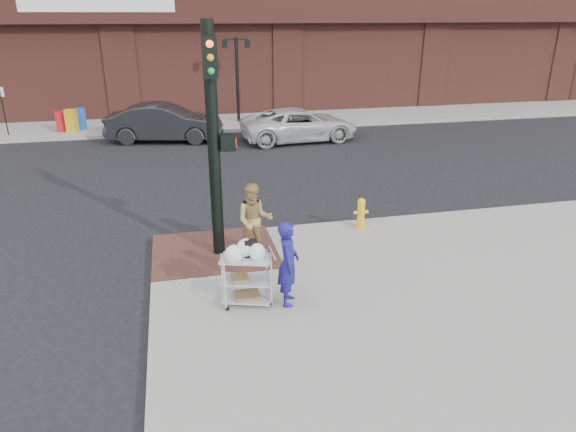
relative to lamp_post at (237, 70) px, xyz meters
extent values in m
plane|color=black|center=(-2.00, -16.00, -2.62)|extent=(220.00, 220.00, 0.00)
cube|color=#989590|center=(10.50, 16.00, -2.54)|extent=(65.00, 36.00, 0.15)
cube|color=#4A2523|center=(-2.60, -15.10, -2.46)|extent=(2.80, 2.40, 0.01)
cylinder|color=black|center=(0.00, 0.00, -0.47)|extent=(0.16, 0.16, 4.00)
cube|color=black|center=(0.00, 0.00, 1.43)|extent=(1.20, 0.06, 0.06)
cube|color=black|center=(-0.55, 0.00, 1.23)|extent=(0.22, 0.22, 0.35)
cube|color=black|center=(0.55, 0.00, 1.23)|extent=(0.22, 0.22, 0.35)
cylinder|color=black|center=(-10.50, -1.00, -1.37)|extent=(0.05, 0.05, 2.20)
cylinder|color=black|center=(-2.50, -15.20, 0.03)|extent=(0.26, 0.26, 5.00)
cube|color=black|center=(-2.20, -15.20, 0.08)|extent=(0.32, 0.28, 0.34)
cube|color=#FF260C|center=(-2.04, -15.20, 0.08)|extent=(0.02, 0.18, 0.22)
cube|color=black|center=(-2.50, -15.48, 1.83)|extent=(0.28, 0.18, 0.80)
imported|color=navy|center=(-1.45, -17.66, -1.65)|extent=(0.52, 0.68, 1.64)
imported|color=#9D8449|center=(-1.72, -15.50, -1.63)|extent=(0.87, 0.71, 1.68)
imported|color=black|center=(-3.63, -3.10, -1.81)|extent=(5.16, 2.66, 1.62)
imported|color=beige|center=(2.09, -4.28, -1.91)|extent=(5.23, 2.69, 1.41)
cube|color=#AAAAAF|center=(-2.21, -17.51, -1.55)|extent=(1.02, 0.75, 0.03)
cube|color=#AAAAAF|center=(-2.21, -17.51, -1.98)|extent=(1.02, 0.75, 0.03)
cube|color=#AAAAAF|center=(-2.21, -17.51, -2.36)|extent=(1.02, 0.75, 0.03)
cube|color=black|center=(-2.11, -17.45, -1.38)|extent=(0.22, 0.14, 0.32)
cube|color=brown|center=(-2.33, -17.51, -1.93)|extent=(0.30, 0.34, 0.08)
cube|color=brown|center=(-2.21, -17.51, -2.31)|extent=(0.47, 0.36, 0.07)
cylinder|color=yellow|center=(1.15, -14.52, -2.43)|extent=(0.26, 0.26, 0.07)
cylinder|color=yellow|center=(1.15, -14.52, -2.10)|extent=(0.19, 0.19, 0.58)
sphere|color=yellow|center=(1.15, -14.52, -1.78)|extent=(0.20, 0.20, 0.20)
cylinder|color=yellow|center=(1.15, -14.52, -2.05)|extent=(0.37, 0.08, 0.08)
cube|color=#AF141C|center=(-8.31, -0.72, -2.00)|extent=(0.47, 0.44, 0.94)
cube|color=gold|center=(-7.77, -1.02, -1.95)|extent=(0.53, 0.50, 1.05)
cube|color=#1849A1|center=(-7.47, -0.42, -1.97)|extent=(0.53, 0.50, 1.00)
camera|label=1|loc=(-3.31, -25.87, 2.63)|focal=32.00mm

